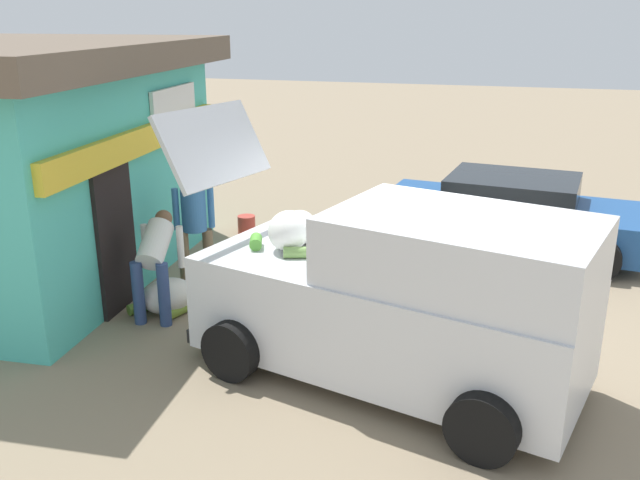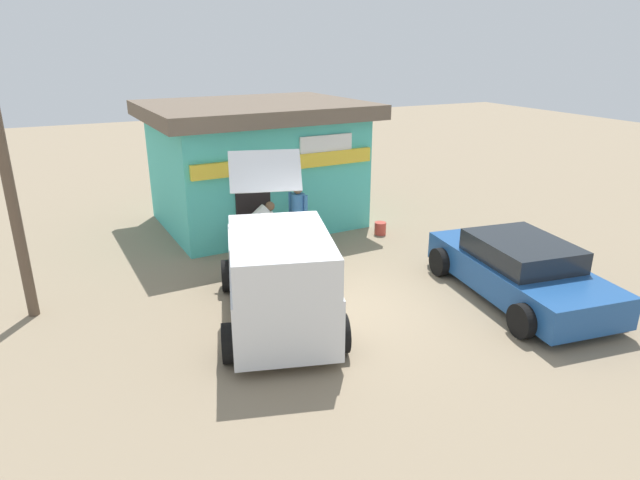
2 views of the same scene
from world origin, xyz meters
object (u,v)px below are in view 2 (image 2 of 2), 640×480
paint_bucket (380,228)px  unloaded_banana_pile (266,248)px  delivery_van (278,274)px  customer_bending (257,224)px  storefront_bar (256,162)px  parked_sedan (519,270)px  vendor_standing (298,213)px

paint_bucket → unloaded_banana_pile: bearing=-176.1°
delivery_van → unloaded_banana_pile: (0.90, 3.21, -0.74)m
delivery_van → customer_bending: delivery_van is taller
storefront_bar → delivery_van: size_ratio=1.26×
delivery_van → paint_bucket: (4.28, 3.44, -0.78)m
delivery_van → customer_bending: bearing=77.4°
parked_sedan → paint_bucket: 4.55m
storefront_bar → parked_sedan: bearing=-65.7°
parked_sedan → vendor_standing: size_ratio=2.58×
delivery_van → paint_bucket: delivery_van is taller
parked_sedan → customer_bending: customer_bending is taller
unloaded_banana_pile → storefront_bar: bearing=74.6°
delivery_van → vendor_standing: size_ratio=2.80×
delivery_van → parked_sedan: delivery_van is taller
storefront_bar → parked_sedan: (3.16, -7.00, -1.17)m
delivery_van → customer_bending: (0.72, 3.25, -0.11)m
delivery_van → storefront_bar: bearing=74.4°
parked_sedan → vendor_standing: vendor_standing is taller
unloaded_banana_pile → paint_bucket: (3.38, 0.23, -0.04)m
customer_bending → unloaded_banana_pile: (0.18, -0.05, -0.63)m
unloaded_banana_pile → vendor_standing: bearing=-0.4°
storefront_bar → paint_bucket: storefront_bar is taller
customer_bending → paint_bucket: bearing=3.0°
storefront_bar → paint_bucket: (2.62, -2.50, -1.58)m
customer_bending → unloaded_banana_pile: customer_bending is taller
vendor_standing → unloaded_banana_pile: 1.17m
storefront_bar → unloaded_banana_pile: (-0.75, -2.73, -1.54)m
delivery_van → customer_bending: 3.33m
storefront_bar → parked_sedan: 7.77m
storefront_bar → unloaded_banana_pile: 3.23m
vendor_standing → customer_bending: (-1.04, 0.05, -0.16)m
customer_bending → paint_bucket: 3.62m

